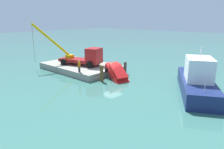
{
  "coord_description": "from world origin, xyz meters",
  "views": [
    {
      "loc": [
        18.64,
        -20.61,
        8.05
      ],
      "look_at": [
        0.41,
        -0.3,
        0.55
      ],
      "focal_mm": 33.36,
      "sensor_mm": 36.0,
      "label": 1
    }
  ],
  "objects_px": {
    "crane_truck": "(84,57)",
    "salvaged_car": "(118,75)",
    "dock_worker": "(79,66)",
    "moored_yacht": "(194,83)"
  },
  "relations": [
    {
      "from": "crane_truck",
      "to": "salvaged_car",
      "type": "relative_size",
      "value": 2.03
    },
    {
      "from": "crane_truck",
      "to": "salvaged_car",
      "type": "height_order",
      "value": "crane_truck"
    },
    {
      "from": "crane_truck",
      "to": "dock_worker",
      "type": "bearing_deg",
      "value": -50.84
    },
    {
      "from": "salvaged_car",
      "to": "moored_yacht",
      "type": "xyz_separation_m",
      "value": [
        8.77,
        3.37,
        0.02
      ]
    },
    {
      "from": "moored_yacht",
      "to": "dock_worker",
      "type": "bearing_deg",
      "value": -154.52
    },
    {
      "from": "dock_worker",
      "to": "moored_yacht",
      "type": "xyz_separation_m",
      "value": [
        13.19,
        6.29,
        -1.04
      ]
    },
    {
      "from": "crane_truck",
      "to": "salvaged_car",
      "type": "distance_m",
      "value": 7.17
    },
    {
      "from": "crane_truck",
      "to": "moored_yacht",
      "type": "xyz_separation_m",
      "value": [
        15.76,
        3.14,
        -1.58
      ]
    },
    {
      "from": "crane_truck",
      "to": "moored_yacht",
      "type": "bearing_deg",
      "value": 11.26
    },
    {
      "from": "dock_worker",
      "to": "moored_yacht",
      "type": "relative_size",
      "value": 0.13
    }
  ]
}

